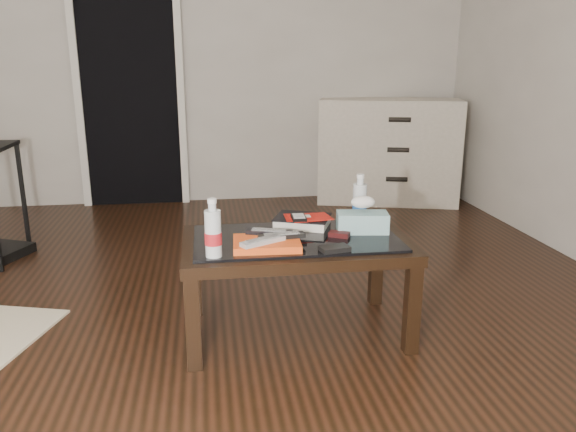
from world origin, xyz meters
The scene contains 16 objects.
ground centered at (0.00, 0.00, 0.00)m, with size 5.00×5.00×0.00m, color black.
doorway centered at (-0.40, 2.47, 1.02)m, with size 0.90×0.08×2.07m.
coffee_table centered at (0.59, -0.15, 0.40)m, with size 1.00×0.60×0.46m.
dresser centered at (1.80, 2.23, 0.45)m, with size 1.29×0.80×0.90m.
magazines centered at (0.45, -0.27, 0.48)m, with size 0.28×0.21×0.03m, color #E94C16.
remote_silver centered at (0.43, -0.31, 0.50)m, with size 0.20×0.05×0.02m, color #A2A3A7.
remote_black_front centered at (0.52, -0.25, 0.50)m, with size 0.20×0.05×0.02m, color black.
remote_black_back centered at (0.47, -0.19, 0.50)m, with size 0.20×0.05×0.02m, color black.
textbook centered at (0.65, 0.02, 0.48)m, with size 0.25×0.20×0.05m, color black.
dvd_mailers centered at (0.66, 0.00, 0.51)m, with size 0.19×0.14×0.01m, color #AE130B.
ipod centered at (0.62, -0.04, 0.52)m, with size 0.06×0.10×0.02m, color black.
flip_phone centered at (0.78, -0.17, 0.47)m, with size 0.09×0.05×0.02m, color black.
wallet centered at (0.72, -0.36, 0.47)m, with size 0.12×0.07×0.02m, color black.
water_bottle_left centered at (0.23, -0.35, 0.58)m, with size 0.07×0.07×0.24m, color silver.
water_bottle_right centered at (0.93, 0.03, 0.58)m, with size 0.07×0.07×0.24m, color silver.
tissue_box centered at (0.91, -0.11, 0.51)m, with size 0.23×0.12×0.09m, color teal.
Camera 1 is at (0.21, -2.50, 1.22)m, focal length 35.00 mm.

